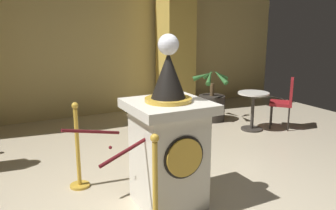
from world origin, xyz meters
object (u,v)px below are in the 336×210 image
stanchion_far (155,203)px  cafe_chair_red (285,99)px  cafe_table (253,106)px  pedestal_clock (168,142)px  potted_palm_right (212,104)px  stanchion_near (78,158)px

stanchion_far → cafe_chair_red: size_ratio=1.06×
stanchion_far → cafe_table: 3.78m
pedestal_clock → potted_palm_right: pedestal_clock is taller
stanchion_far → cafe_table: stanchion_far is taller
stanchion_near → stanchion_far: bearing=-74.6°
cafe_table → cafe_chair_red: (0.60, -0.21, 0.12)m
cafe_table → cafe_chair_red: cafe_chair_red is taller
cafe_table → potted_palm_right: bearing=107.7°
pedestal_clock → cafe_chair_red: 3.60m
stanchion_near → pedestal_clock: bearing=-47.8°
pedestal_clock → cafe_table: 3.18m
stanchion_far → cafe_table: bearing=35.8°
stanchion_near → cafe_table: (3.44, 0.85, 0.08)m
pedestal_clock → cafe_chair_red: pedestal_clock is taller
stanchion_near → potted_palm_right: size_ratio=0.98×
cafe_chair_red → potted_palm_right: bearing=128.7°
pedestal_clock → cafe_table: bearing=32.6°
pedestal_clock → stanchion_far: size_ratio=1.83×
pedestal_clock → cafe_table: pedestal_clock is taller
cafe_table → stanchion_far: bearing=-144.2°
stanchion_near → potted_palm_right: bearing=29.1°
stanchion_near → cafe_chair_red: (4.04, 0.64, 0.20)m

